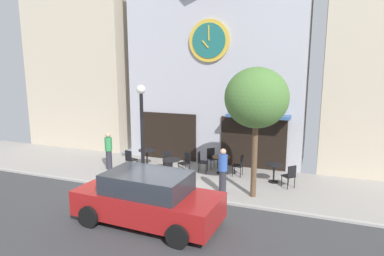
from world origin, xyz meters
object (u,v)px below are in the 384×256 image
object	(u,v)px
street_lamp	(142,133)
street_tree	(256,99)
cafe_chair_corner	(212,156)
cafe_chair_near_lamp	(168,160)
cafe_table_near_door	(221,161)
cafe_chair_under_awning	(169,171)
cafe_chair_facing_wall	(186,161)
cafe_chair_mid_row	(130,158)
cafe_table_center	(147,154)
pedestrian_green	(109,150)
cafe_table_rightmost	(172,164)
cafe_chair_near_tree	(290,175)
cafe_chair_by_entrance	(201,160)
parked_car_red	(148,198)
cafe_table_center_left	(274,170)
pedestrian_blue	(223,170)
cafe_chair_facing_street	(240,164)

from	to	relation	value
street_lamp	street_tree	bearing A→B (deg)	-2.21
cafe_chair_corner	cafe_chair_near_lamp	xyz separation A→B (m)	(-1.65, -1.21, 0.00)
street_tree	cafe_table_near_door	size ratio (longest dim) A/B	5.86
cafe_chair_under_awning	cafe_table_near_door	bearing A→B (deg)	51.43
cafe_table_near_door	cafe_chair_facing_wall	bearing A→B (deg)	-160.96
cafe_chair_mid_row	cafe_table_center	bearing A→B (deg)	60.38
street_tree	pedestrian_green	bearing A→B (deg)	172.40
cafe_chair_mid_row	cafe_table_rightmost	bearing A→B (deg)	-6.79
cafe_table_near_door	cafe_chair_near_tree	distance (m)	3.02
cafe_chair_by_entrance	parked_car_red	size ratio (longest dim) A/B	0.21
street_lamp	cafe_chair_corner	world-z (taller)	street_lamp
cafe_table_center_left	pedestrian_blue	distance (m)	2.45
cafe_chair_corner	pedestrian_green	xyz separation A→B (m)	(-4.26, -1.81, 0.33)
cafe_table_center_left	pedestrian_blue	bearing A→B (deg)	-131.29
cafe_chair_corner	cafe_chair_under_awning	size ratio (longest dim) A/B	1.00
cafe_chair_near_lamp	cafe_chair_under_awning	world-z (taller)	same
cafe_table_center_left	cafe_chair_by_entrance	bearing A→B (deg)	176.48
parked_car_red	street_lamp	bearing A→B (deg)	121.06
street_tree	cafe_table_center_left	bearing A→B (deg)	74.34
street_lamp	cafe_chair_by_entrance	distance (m)	2.95
street_lamp	street_tree	xyz separation A→B (m)	(4.53, -0.17, 1.54)
street_tree	pedestrian_blue	xyz separation A→B (m)	(-1.11, -0.07, -2.64)
street_tree	cafe_table_rightmost	size ratio (longest dim) A/B	5.92
cafe_chair_facing_street	cafe_chair_under_awning	world-z (taller)	same
cafe_chair_facing_street	pedestrian_blue	size ratio (longest dim) A/B	0.54
cafe_table_center_left	parked_car_red	distance (m)	5.75
cafe_chair_facing_street	cafe_chair_facing_wall	bearing A→B (deg)	-169.63
cafe_chair_mid_row	cafe_chair_facing_wall	xyz separation A→B (m)	(2.47, 0.47, 0.00)
parked_car_red	cafe_table_near_door	bearing A→B (deg)	81.79
cafe_chair_by_entrance	parked_car_red	world-z (taller)	parked_car_red
cafe_chair_facing_wall	parked_car_red	xyz separation A→B (m)	(0.69, -4.71, 0.23)
cafe_chair_near_lamp	cafe_chair_under_awning	xyz separation A→B (m)	(0.69, -1.40, 0.00)
cafe_table_rightmost	cafe_chair_near_lamp	size ratio (longest dim) A/B	0.86
cafe_table_center	cafe_chair_mid_row	size ratio (longest dim) A/B	0.86
cafe_chair_corner	pedestrian_green	size ratio (longest dim) A/B	0.54
street_tree	cafe_table_center	xyz separation A→B (m)	(-5.27, 1.87, -2.93)
street_tree	cafe_table_near_door	bearing A→B (deg)	130.69
street_lamp	cafe_chair_near_lamp	world-z (taller)	street_lamp
cafe_chair_facing_street	cafe_chair_mid_row	bearing A→B (deg)	-169.45
cafe_chair_near_tree	parked_car_red	world-z (taller)	parked_car_red
pedestrian_blue	cafe_table_center	bearing A→B (deg)	155.01
cafe_table_center_left	pedestrian_blue	world-z (taller)	pedestrian_blue
cafe_chair_corner	cafe_table_center_left	bearing A→B (deg)	-18.11
cafe_table_center	cafe_chair_by_entrance	bearing A→B (deg)	1.71
street_lamp	cafe_table_center_left	xyz separation A→B (m)	(5.02, 1.58, -1.45)
cafe_table_center	street_tree	bearing A→B (deg)	-19.51
street_lamp	pedestrian_blue	size ratio (longest dim) A/B	2.31
pedestrian_green	cafe_chair_facing_street	bearing A→B (deg)	10.90
street_lamp	pedestrian_green	bearing A→B (deg)	161.48
cafe_table_center	pedestrian_green	bearing A→B (deg)	-145.02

